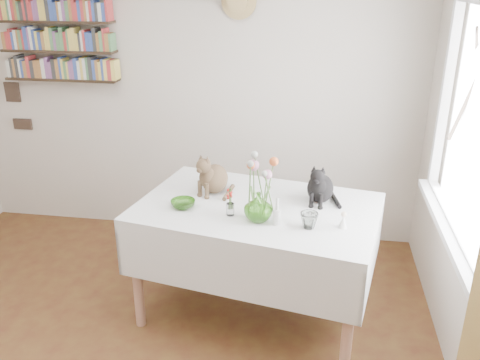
% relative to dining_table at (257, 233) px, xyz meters
% --- Properties ---
extents(room, '(4.08, 4.58, 2.58)m').
position_rel_dining_table_xyz_m(room, '(-0.76, -1.04, 0.62)').
color(room, brown).
rests_on(room, ground).
extents(window, '(0.12, 1.52, 1.32)m').
position_rel_dining_table_xyz_m(window, '(1.20, -0.24, 0.77)').
color(window, white).
rests_on(window, room).
extents(dining_table, '(1.72, 1.28, 0.83)m').
position_rel_dining_table_xyz_m(dining_table, '(0.00, 0.00, 0.00)').
color(dining_table, white).
rests_on(dining_table, room).
extents(tabby_cat, '(0.30, 0.32, 0.30)m').
position_rel_dining_table_xyz_m(tabby_cat, '(-0.32, 0.18, 0.36)').
color(tabby_cat, brown).
rests_on(tabby_cat, dining_table).
extents(black_cat, '(0.24, 0.28, 0.29)m').
position_rel_dining_table_xyz_m(black_cat, '(0.40, 0.14, 0.35)').
color(black_cat, black).
rests_on(black_cat, dining_table).
extents(flower_vase, '(0.23, 0.23, 0.19)m').
position_rel_dining_table_xyz_m(flower_vase, '(0.03, -0.21, 0.30)').
color(flower_vase, '#7AC54D').
rests_on(flower_vase, dining_table).
extents(green_bowl, '(0.22, 0.22, 0.05)m').
position_rel_dining_table_xyz_m(green_bowl, '(-0.48, -0.10, 0.23)').
color(green_bowl, '#7AC54D').
rests_on(green_bowl, dining_table).
extents(drinking_glass, '(0.12, 0.12, 0.10)m').
position_rel_dining_table_xyz_m(drinking_glass, '(0.35, -0.27, 0.26)').
color(drinking_glass, white).
rests_on(drinking_glass, dining_table).
extents(candlestick, '(0.05, 0.05, 0.18)m').
position_rel_dining_table_xyz_m(candlestick, '(0.15, -0.25, 0.26)').
color(candlestick, white).
rests_on(candlestick, dining_table).
extents(berry_jar, '(0.05, 0.05, 0.20)m').
position_rel_dining_table_xyz_m(berry_jar, '(-0.15, -0.16, 0.29)').
color(berry_jar, white).
rests_on(berry_jar, dining_table).
extents(porcelain_figurine, '(0.06, 0.06, 0.11)m').
position_rel_dining_table_xyz_m(porcelain_figurine, '(0.55, -0.23, 0.25)').
color(porcelain_figurine, white).
rests_on(porcelain_figurine, dining_table).
extents(flower_bouquet, '(0.17, 0.13, 0.39)m').
position_rel_dining_table_xyz_m(flower_bouquet, '(0.03, -0.20, 0.54)').
color(flower_bouquet, '#4C7233').
rests_on(flower_bouquet, flower_vase).
extents(bookshelf_unit, '(1.00, 0.16, 0.91)m').
position_rel_dining_table_xyz_m(bookshelf_unit, '(-1.86, 1.12, 1.21)').
color(bookshelf_unit, black).
rests_on(bookshelf_unit, room).
extents(wall_art_plaques, '(0.21, 0.02, 0.44)m').
position_rel_dining_table_xyz_m(wall_art_plaques, '(-2.39, 1.19, 0.50)').
color(wall_art_plaques, '#38281E').
rests_on(wall_art_plaques, room).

